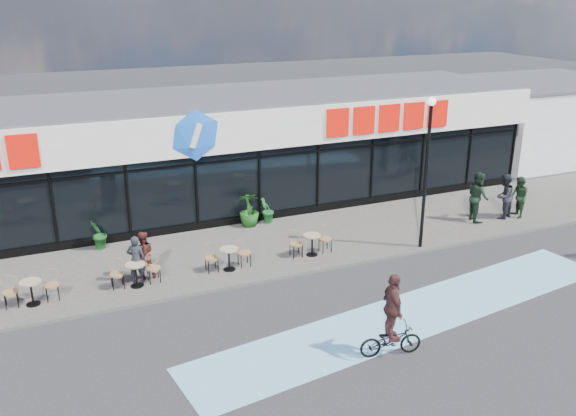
{
  "coord_description": "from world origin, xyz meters",
  "views": [
    {
      "loc": [
        -5.31,
        -14.07,
        8.64
      ],
      "look_at": [
        2.21,
        3.5,
        1.8
      ],
      "focal_mm": 38.0,
      "sensor_mm": 36.0,
      "label": 1
    }
  ],
  "objects_px": {
    "pedestrian_a": "(519,197)",
    "cyclist_a": "(392,323)",
    "potted_plant_mid": "(249,209)",
    "pedestrian_b": "(478,196)",
    "patron_left": "(136,259)",
    "potted_plant_left": "(99,234)",
    "lamp_post": "(427,161)",
    "pedestrian_c": "(504,196)",
    "patron_right": "(143,255)",
    "potted_plant_right": "(267,210)"
  },
  "relations": [
    {
      "from": "patron_left",
      "to": "pedestrian_a",
      "type": "xyz_separation_m",
      "value": [
        14.93,
        -0.14,
        0.07
      ]
    },
    {
      "from": "cyclist_a",
      "to": "patron_right",
      "type": "bearing_deg",
      "value": 126.28
    },
    {
      "from": "lamp_post",
      "to": "cyclist_a",
      "type": "xyz_separation_m",
      "value": [
        -4.55,
        -5.27,
        -2.33
      ]
    },
    {
      "from": "lamp_post",
      "to": "potted_plant_left",
      "type": "relative_size",
      "value": 4.8
    },
    {
      "from": "pedestrian_a",
      "to": "pedestrian_c",
      "type": "distance_m",
      "value": 0.64
    },
    {
      "from": "lamp_post",
      "to": "pedestrian_c",
      "type": "bearing_deg",
      "value": 13.9
    },
    {
      "from": "pedestrian_a",
      "to": "cyclist_a",
      "type": "relative_size",
      "value": 0.75
    },
    {
      "from": "lamp_post",
      "to": "potted_plant_right",
      "type": "bearing_deg",
      "value": 133.75
    },
    {
      "from": "pedestrian_a",
      "to": "cyclist_a",
      "type": "bearing_deg",
      "value": -40.85
    },
    {
      "from": "patron_right",
      "to": "pedestrian_b",
      "type": "xyz_separation_m",
      "value": [
        12.96,
        -0.01,
        0.21
      ]
    },
    {
      "from": "patron_right",
      "to": "cyclist_a",
      "type": "xyz_separation_m",
      "value": [
        4.87,
        -6.63,
        0.02
      ]
    },
    {
      "from": "potted_plant_mid",
      "to": "pedestrian_b",
      "type": "height_order",
      "value": "pedestrian_b"
    },
    {
      "from": "patron_right",
      "to": "pedestrian_a",
      "type": "bearing_deg",
      "value": -179.82
    },
    {
      "from": "potted_plant_right",
      "to": "pedestrian_a",
      "type": "height_order",
      "value": "pedestrian_a"
    },
    {
      "from": "patron_right",
      "to": "cyclist_a",
      "type": "distance_m",
      "value": 8.23
    },
    {
      "from": "potted_plant_right",
      "to": "patron_right",
      "type": "bearing_deg",
      "value": -150.89
    },
    {
      "from": "lamp_post",
      "to": "patron_right",
      "type": "bearing_deg",
      "value": 171.75
    },
    {
      "from": "potted_plant_left",
      "to": "potted_plant_mid",
      "type": "distance_m",
      "value": 5.57
    },
    {
      "from": "pedestrian_a",
      "to": "patron_right",
      "type": "bearing_deg",
      "value": -74.84
    },
    {
      "from": "potted_plant_mid",
      "to": "pedestrian_b",
      "type": "bearing_deg",
      "value": -19.28
    },
    {
      "from": "potted_plant_left",
      "to": "pedestrian_a",
      "type": "bearing_deg",
      "value": -11.67
    },
    {
      "from": "pedestrian_a",
      "to": "lamp_post",
      "type": "bearing_deg",
      "value": -62.74
    },
    {
      "from": "potted_plant_left",
      "to": "pedestrian_c",
      "type": "distance_m",
      "value": 15.4
    },
    {
      "from": "potted_plant_right",
      "to": "pedestrian_c",
      "type": "distance_m",
      "value": 9.34
    },
    {
      "from": "potted_plant_left",
      "to": "potted_plant_right",
      "type": "xyz_separation_m",
      "value": [
        6.31,
        0.09,
        -0.04
      ]
    },
    {
      "from": "patron_right",
      "to": "pedestrian_a",
      "type": "height_order",
      "value": "pedestrian_a"
    },
    {
      "from": "potted_plant_mid",
      "to": "pedestrian_b",
      "type": "xyz_separation_m",
      "value": [
        8.4,
        -2.94,
        0.32
      ]
    },
    {
      "from": "lamp_post",
      "to": "pedestrian_c",
      "type": "xyz_separation_m",
      "value": [
        4.65,
        1.15,
        -2.22
      ]
    },
    {
      "from": "lamp_post",
      "to": "pedestrian_c",
      "type": "height_order",
      "value": "lamp_post"
    },
    {
      "from": "pedestrian_b",
      "to": "pedestrian_c",
      "type": "relative_size",
      "value": 1.09
    },
    {
      "from": "potted_plant_left",
      "to": "pedestrian_a",
      "type": "relative_size",
      "value": 0.66
    },
    {
      "from": "patron_left",
      "to": "patron_right",
      "type": "distance_m",
      "value": 0.34
    },
    {
      "from": "lamp_post",
      "to": "pedestrian_a",
      "type": "distance_m",
      "value": 5.82
    },
    {
      "from": "lamp_post",
      "to": "potted_plant_left",
      "type": "height_order",
      "value": "lamp_post"
    },
    {
      "from": "potted_plant_left",
      "to": "potted_plant_right",
      "type": "height_order",
      "value": "potted_plant_left"
    },
    {
      "from": "lamp_post",
      "to": "patron_right",
      "type": "xyz_separation_m",
      "value": [
        -9.42,
        1.37,
        -2.35
      ]
    },
    {
      "from": "potted_plant_mid",
      "to": "patron_left",
      "type": "height_order",
      "value": "patron_left"
    },
    {
      "from": "pedestrian_a",
      "to": "pedestrian_c",
      "type": "bearing_deg",
      "value": -88.4
    },
    {
      "from": "lamp_post",
      "to": "cyclist_a",
      "type": "bearing_deg",
      "value": -130.85
    },
    {
      "from": "patron_left",
      "to": "patron_right",
      "type": "height_order",
      "value": "patron_right"
    },
    {
      "from": "lamp_post",
      "to": "pedestrian_b",
      "type": "bearing_deg",
      "value": 20.98
    },
    {
      "from": "patron_left",
      "to": "pedestrian_a",
      "type": "distance_m",
      "value": 14.93
    },
    {
      "from": "potted_plant_left",
      "to": "potted_plant_right",
      "type": "distance_m",
      "value": 6.31
    },
    {
      "from": "potted_plant_mid",
      "to": "pedestrian_a",
      "type": "xyz_separation_m",
      "value": [
        10.12,
        -3.31,
        0.17
      ]
    },
    {
      "from": "potted_plant_mid",
      "to": "potted_plant_right",
      "type": "distance_m",
      "value": 0.75
    },
    {
      "from": "potted_plant_left",
      "to": "pedestrian_b",
      "type": "xyz_separation_m",
      "value": [
        13.97,
        -2.87,
        0.43
      ]
    },
    {
      "from": "pedestrian_b",
      "to": "patron_left",
      "type": "bearing_deg",
      "value": 106.25
    },
    {
      "from": "potted_plant_right",
      "to": "pedestrian_b",
      "type": "xyz_separation_m",
      "value": [
        7.67,
        -2.96,
        0.47
      ]
    },
    {
      "from": "potted_plant_left",
      "to": "pedestrian_c",
      "type": "height_order",
      "value": "pedestrian_c"
    },
    {
      "from": "potted_plant_right",
      "to": "pedestrian_c",
      "type": "relative_size",
      "value": 0.57
    }
  ]
}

